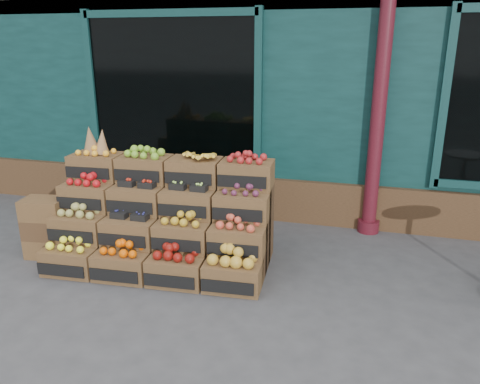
# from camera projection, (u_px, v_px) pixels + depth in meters

# --- Properties ---
(ground) EXTENTS (60.00, 60.00, 0.00)m
(ground) POSITION_uv_depth(u_px,v_px,m) (241.00, 295.00, 4.68)
(ground) COLOR #3F3F41
(ground) RESTS_ON ground
(shop_facade) EXTENTS (12.00, 6.24, 4.80)m
(shop_facade) POSITION_uv_depth(u_px,v_px,m) (314.00, 43.00, 8.63)
(shop_facade) COLOR #0E312F
(shop_facade) RESTS_ON ground
(crate_display) EXTENTS (2.46, 1.33, 1.49)m
(crate_display) POSITION_uv_depth(u_px,v_px,m) (164.00, 223.00, 5.30)
(crate_display) COLOR brown
(crate_display) RESTS_ON ground
(spare_crates) EXTENTS (0.51, 0.39, 0.71)m
(spare_crates) POSITION_uv_depth(u_px,v_px,m) (46.00, 228.00, 5.44)
(spare_crates) COLOR brown
(spare_crates) RESTS_ON ground
(shopkeeper) EXTENTS (0.76, 0.56, 1.93)m
(shopkeeper) POSITION_uv_depth(u_px,v_px,m) (198.00, 138.00, 7.39)
(shopkeeper) COLOR #195825
(shopkeeper) RESTS_ON ground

